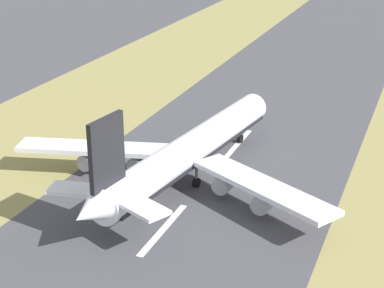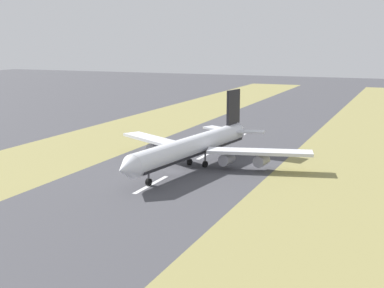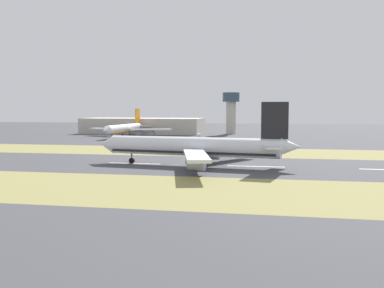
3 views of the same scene
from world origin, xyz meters
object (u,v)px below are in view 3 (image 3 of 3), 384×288
Objects in this scene: airplane_main_jet at (198,147)px; airplane_parked_apron at (125,129)px; control_tower at (231,109)px; terminal_building at (143,126)px; service_truck at (199,136)px.

airplane_main_jet reaches higher than airplane_parked_apron.
terminal_building is at bearing 93.31° from control_tower.
airplane_main_jet is at bearing -169.94° from service_truck.
airplane_main_jet is 0.78× the size of terminal_building.
airplane_parked_apron is at bearing 80.57° from service_truck.
airplane_parked_apron is 9.56× the size of service_truck.
control_tower is 4.67× the size of service_truck.
airplane_main_jet is 181.51m from control_tower.
control_tower is (3.69, -63.89, 12.60)m from terminal_building.
control_tower reaches higher than airplane_parked_apron.
service_truck is (-8.18, -49.28, -3.73)m from airplane_parked_apron.
service_truck is at bearing -99.43° from airplane_parked_apron.
terminal_building is (177.19, 72.95, -0.47)m from airplane_main_jet.
terminal_building is at bearing 22.38° from airplane_main_jet.
control_tower is 79.24m from airplane_parked_apron.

